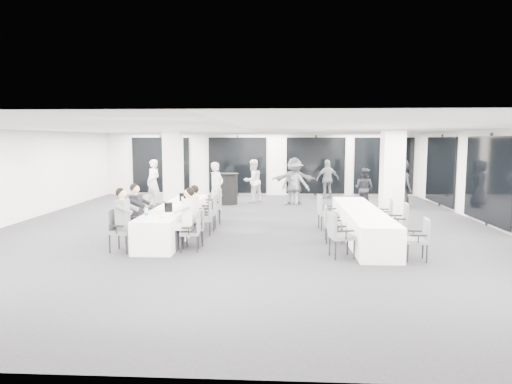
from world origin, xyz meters
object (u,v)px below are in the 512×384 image
at_px(banquet_table_main, 176,220).
at_px(cocktail_table, 228,189).
at_px(chair_main_right_far, 215,204).
at_px(chair_side_right_mid, 400,220).
at_px(chair_main_right_second, 198,225).
at_px(standing_guest_g, 153,179).
at_px(chair_side_left_far, 325,210).
at_px(ice_bucket_near, 168,207).
at_px(chair_main_right_fourth, 210,210).
at_px(banquet_table_side, 362,224).
at_px(standing_guest_h, 364,186).
at_px(chair_side_right_near, 420,237).
at_px(chair_side_left_near, 338,232).
at_px(chair_main_left_mid, 142,213).
at_px(chair_main_right_near, 193,229).
at_px(ice_bucket_far, 183,197).
at_px(chair_main_right_mid, 206,216).
at_px(standing_guest_e, 402,180).
at_px(standing_guest_c, 295,179).
at_px(standing_guest_b, 253,178).
at_px(chair_side_right_far, 386,213).
at_px(standing_guest_d, 328,177).
at_px(chair_main_left_near, 119,227).
at_px(chair_main_left_far, 162,205).
at_px(standing_guest_f, 294,178).
at_px(standing_guest_a, 216,183).
at_px(chair_main_left_fourth, 151,210).
at_px(chair_main_left_second, 132,219).
at_px(chair_side_left_mid, 331,222).

bearing_deg(banquet_table_main, cocktail_table, 82.52).
height_order(chair_main_right_far, chair_side_right_mid, chair_main_right_far).
bearing_deg(chair_main_right_second, standing_guest_g, 10.69).
xyz_separation_m(chair_side_left_far, ice_bucket_near, (-3.96, -1.72, 0.31)).
relative_size(cocktail_table, chair_main_right_fourth, 1.23).
relative_size(banquet_table_side, standing_guest_h, 2.95).
relative_size(chair_side_right_near, standing_guest_g, 0.45).
distance_m(chair_side_left_near, chair_side_right_near, 1.67).
height_order(chair_main_left_mid, chair_side_left_near, chair_main_left_mid).
xyz_separation_m(chair_main_right_near, ice_bucket_far, (-0.85, 2.85, 0.37)).
relative_size(chair_main_right_mid, standing_guest_e, 0.44).
bearing_deg(ice_bucket_far, chair_main_right_far, 30.33).
bearing_deg(chair_main_right_far, chair_main_right_fourth, 169.35).
relative_size(cocktail_table, standing_guest_c, 0.61).
bearing_deg(banquet_table_main, standing_guest_b, 75.05).
xyz_separation_m(chair_side_right_mid, chair_side_right_far, (-0.01, 1.40, -0.05)).
height_order(chair_side_right_mid, standing_guest_d, standing_guest_d).
distance_m(chair_main_left_near, chair_main_right_mid, 2.48).
distance_m(chair_main_left_far, standing_guest_d, 8.05).
bearing_deg(standing_guest_h, chair_side_right_far, 128.13).
bearing_deg(standing_guest_f, ice_bucket_far, 50.39).
bearing_deg(ice_bucket_near, standing_guest_f, 64.15).
xyz_separation_m(chair_main_left_far, chair_main_right_near, (1.65, -3.61, -0.01)).
height_order(cocktail_table, chair_main_left_near, cocktail_table).
bearing_deg(standing_guest_f, standing_guest_a, 26.93).
bearing_deg(standing_guest_c, chair_main_right_far, 83.77).
distance_m(chair_side_right_near, chair_side_right_mid, 1.62).
relative_size(chair_main_left_fourth, chair_side_left_near, 1.00).
bearing_deg(standing_guest_e, banquet_table_side, 135.09).
distance_m(chair_main_right_far, standing_guest_a, 2.57).
xyz_separation_m(banquet_table_main, standing_guest_e, (7.35, 5.40, 0.62)).
relative_size(chair_main_left_near, chair_main_left_second, 0.95).
bearing_deg(chair_side_left_near, chair_main_right_fourth, -143.39).
distance_m(chair_main_left_second, standing_guest_g, 6.47).
height_order(chair_main_right_fourth, chair_main_right_far, chair_main_right_far).
distance_m(standing_guest_a, ice_bucket_far, 3.08).
relative_size(chair_side_left_near, standing_guest_d, 0.51).
relative_size(chair_main_right_mid, chair_side_right_far, 0.99).
relative_size(banquet_table_side, standing_guest_g, 2.52).
relative_size(chair_main_left_near, standing_guest_g, 0.49).
xyz_separation_m(chair_main_left_mid, standing_guest_c, (4.19, 5.92, 0.39)).
relative_size(chair_side_right_far, ice_bucket_far, 3.81).
xyz_separation_m(chair_main_right_mid, chair_side_left_near, (3.19, -2.14, 0.04)).
xyz_separation_m(chair_main_left_fourth, chair_main_right_far, (1.67, 0.98, 0.05)).
distance_m(cocktail_table, chair_main_right_mid, 5.78).
relative_size(chair_main_right_far, chair_side_left_mid, 1.18).
bearing_deg(banquet_table_side, chair_side_left_near, -113.19).
bearing_deg(standing_guest_e, chair_side_left_mid, 130.43).
relative_size(banquet_table_main, chair_main_right_far, 4.79).
bearing_deg(ice_bucket_far, chair_main_left_fourth, -149.73).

